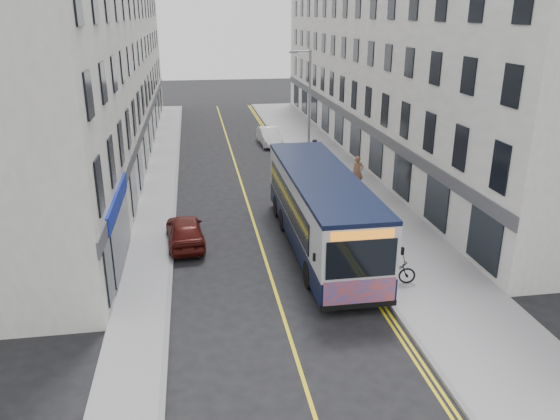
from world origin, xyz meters
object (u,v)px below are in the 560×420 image
object	(u,v)px
city_bus	(320,208)
car_white	(269,136)
bicycle	(391,271)
streetlamp	(308,111)
pedestrian_far	(315,153)
pedestrian_near	(358,172)
car_maroon	(185,231)

from	to	relation	value
city_bus	car_white	distance (m)	20.65
city_bus	bicycle	size ratio (longest dim) A/B	6.21
bicycle	streetlamp	bearing A→B (deg)	10.78
pedestrian_far	city_bus	bearing A→B (deg)	-118.95
streetlamp	pedestrian_far	size ratio (longest dim) A/B	4.34
pedestrian_near	pedestrian_far	world-z (taller)	pedestrian_near
pedestrian_far	car_maroon	size ratio (longest dim) A/B	0.46
bicycle	car_maroon	world-z (taller)	car_maroon
streetlamp	bicycle	world-z (taller)	streetlamp
bicycle	pedestrian_far	distance (m)	17.30
streetlamp	pedestrian_far	world-z (taller)	streetlamp
pedestrian_near	pedestrian_far	xyz separation A→B (m)	(-1.41, 5.30, -0.05)
pedestrian_near	car_white	size ratio (longest dim) A/B	0.47
pedestrian_far	car_white	xyz separation A→B (m)	(-2.12, 7.31, -0.36)
bicycle	pedestrian_near	distance (m)	12.19
car_white	streetlamp	bearing A→B (deg)	-87.73
city_bus	pedestrian_near	bearing A→B (deg)	62.55
pedestrian_far	pedestrian_near	bearing A→B (deg)	-92.37
pedestrian_far	car_maroon	world-z (taller)	pedestrian_far
streetlamp	pedestrian_far	bearing A→B (deg)	67.95
streetlamp	bicycle	bearing A→B (deg)	-88.80
car_maroon	pedestrian_near	bearing A→B (deg)	-151.19
city_bus	streetlamp	bearing A→B (deg)	81.36
streetlamp	city_bus	distance (m)	10.85
bicycle	car_white	world-z (taller)	car_white
streetlamp	bicycle	size ratio (longest dim) A/B	4.12
pedestrian_near	pedestrian_far	bearing A→B (deg)	101.63
pedestrian_far	bicycle	bearing A→B (deg)	-110.12
bicycle	pedestrian_near	bearing A→B (deg)	-1.13
city_bus	car_maroon	bearing A→B (deg)	167.29
bicycle	pedestrian_far	size ratio (longest dim) A/B	1.05
streetlamp	pedestrian_far	xyz separation A→B (m)	(1.15, 2.85, -3.34)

